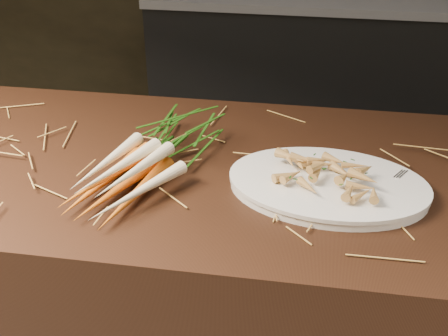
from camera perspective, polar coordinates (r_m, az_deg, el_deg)
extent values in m
cube|color=black|center=(1.52, -2.01, -14.39)|extent=(2.40, 0.70, 0.90)
cube|color=black|center=(3.14, 10.01, 9.34)|extent=(1.80, 0.60, 0.80)
cone|color=#CC5E1D|center=(1.18, -12.23, -1.46)|extent=(0.11, 0.26, 0.03)
cone|color=#CC5E1D|center=(1.15, -10.63, -2.03)|extent=(0.13, 0.26, 0.03)
cone|color=#CC5E1D|center=(1.13, -8.97, -2.63)|extent=(0.10, 0.26, 0.03)
cone|color=#CC5E1D|center=(1.14, -11.86, -0.83)|extent=(0.14, 0.25, 0.03)
cone|color=beige|center=(1.15, -11.83, 0.62)|extent=(0.09, 0.25, 0.04)
cone|color=beige|center=(1.12, -10.69, 0.08)|extent=(0.12, 0.24, 0.04)
cone|color=beige|center=(1.11, -9.06, -0.29)|extent=(0.11, 0.24, 0.04)
cone|color=beige|center=(1.09, -8.69, -2.41)|extent=(0.15, 0.22, 0.03)
ellipsoid|color=#1F570F|center=(1.29, -4.45, 3.82)|extent=(0.23, 0.27, 0.08)
cube|color=silver|center=(1.15, 17.58, -2.67)|extent=(0.09, 0.14, 0.00)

